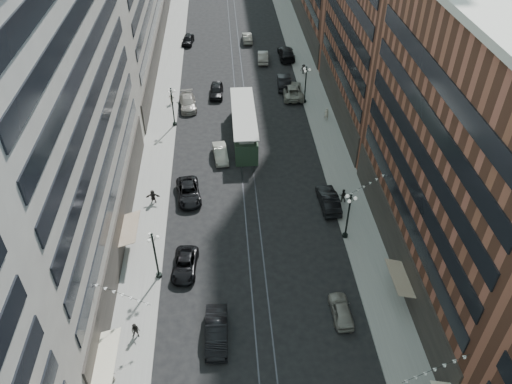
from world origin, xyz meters
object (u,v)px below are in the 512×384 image
object	(u,v)px
lamppost_sw_mid	(173,105)
car_12	(286,53)
car_7	(189,192)
car_extra_1	(284,82)
streetcar	(244,126)
pedestrian_1	(110,375)
car_4	(341,310)
lamppost_sw_far	(155,254)
car_10	(329,200)
pedestrian_9	(303,69)
car_11	(292,90)
pedestrian_7	(343,195)
car_2	(185,265)
car_13	(216,91)
car_14	(247,38)
car_9	(188,39)
car_5	(216,331)
pedestrian_5	(153,196)
pedestrian_2	(136,331)
car_8	(188,103)
pedestrian_8	(326,114)
lamppost_se_mid	(306,83)
lamppost_se_far	(348,215)
car_extra_0	(220,153)
pedestrian_6	(172,98)

from	to	relation	value
lamppost_sw_mid	car_12	world-z (taller)	lamppost_sw_mid
car_7	car_extra_1	distance (m)	28.91
streetcar	pedestrian_1	distance (m)	35.95
car_4	lamppost_sw_far	bearing A→B (deg)	-19.53
car_10	pedestrian_9	distance (m)	32.24
pedestrian_1	car_extra_1	xyz separation A→B (m)	(18.81, 47.43, -0.07)
car_11	pedestrian_7	distance (m)	24.88
car_extra_1	car_2	bearing A→B (deg)	73.21
car_13	car_14	size ratio (longest dim) A/B	1.03
car_9	pedestrian_9	size ratio (longest dim) A/B	2.90
car_4	car_extra_1	size ratio (longest dim) A/B	0.76
car_5	pedestrian_5	bearing A→B (deg)	111.83
pedestrian_2	pedestrian_5	size ratio (longest dim) A/B	0.95
pedestrian_1	car_8	xyz separation A→B (m)	(4.44, 42.20, -0.16)
car_10	pedestrian_8	xyz separation A→B (m)	(3.02, 17.82, 0.18)
car_10	car_12	bearing A→B (deg)	-92.91
lamppost_sw_mid	car_4	size ratio (longest dim) A/B	1.35
lamppost_sw_mid	pedestrian_7	world-z (taller)	lamppost_sw_mid
lamppost_se_mid	pedestrian_2	world-z (taller)	lamppost_se_mid
lamppost_sw_mid	car_5	world-z (taller)	lamppost_sw_mid
lamppost_se_far	pedestrian_2	world-z (taller)	lamppost_se_far
lamppost_se_far	lamppost_se_mid	distance (m)	28.00
pedestrian_2	pedestrian_9	distance (m)	52.04
car_4	car_5	xyz separation A→B (m)	(-10.70, -1.51, 0.16)
car_extra_1	car_14	bearing A→B (deg)	-72.04
car_12	car_11	bearing A→B (deg)	86.22
car_10	car_extra_1	size ratio (longest dim) A/B	0.97
car_2	pedestrian_9	world-z (taller)	pedestrian_9
pedestrian_5	car_extra_0	xyz separation A→B (m)	(7.47, 8.05, -0.22)
car_14	pedestrian_5	size ratio (longest dim) A/B	2.84
streetcar	car_extra_1	size ratio (longest dim) A/B	2.50
pedestrian_6	pedestrian_2	bearing A→B (deg)	110.73
car_9	car_extra_1	world-z (taller)	car_extra_1
streetcar	car_9	size ratio (longest dim) A/B	2.97
lamppost_sw_mid	car_14	world-z (taller)	lamppost_sw_mid
pedestrian_8	car_extra_0	world-z (taller)	pedestrian_8
car_13	pedestrian_6	world-z (taller)	pedestrian_6
car_2	pedestrian_2	distance (m)	8.15
lamppost_sw_mid	pedestrian_8	xyz separation A→B (m)	(20.62, -0.18, -2.06)
car_9	car_10	size ratio (longest dim) A/B	0.87
pedestrian_2	car_13	size ratio (longest dim) A/B	0.32
car_7	pedestrian_8	distance (m)	23.76
car_4	car_12	distance (m)	53.10
lamppost_sw_mid	pedestrian_6	size ratio (longest dim) A/B	3.52
car_12	car_9	bearing A→B (deg)	-24.50
car_10	pedestrian_5	bearing A→B (deg)	-8.39
car_5	car_11	xyz separation A→B (m)	(11.62, 41.30, 0.02)
pedestrian_9	pedestrian_7	bearing A→B (deg)	-103.31
car_8	car_14	xyz separation A→B (m)	(9.82, 23.19, -0.03)
car_5	pedestrian_2	distance (m)	6.64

